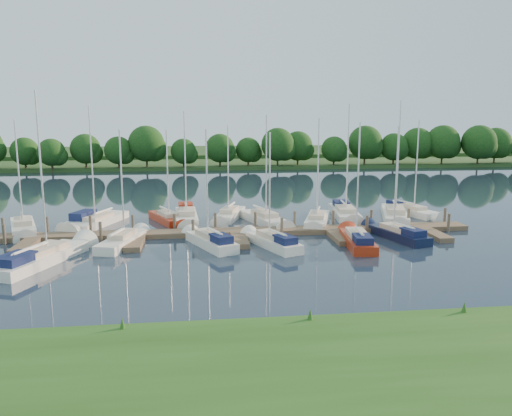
{
  "coord_description": "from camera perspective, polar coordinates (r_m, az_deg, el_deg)",
  "views": [
    {
      "loc": [
        -3.2,
        -32.59,
        9.56
      ],
      "look_at": [
        1.63,
        8.0,
        2.2
      ],
      "focal_mm": 35.0,
      "sensor_mm": 36.0,
      "label": 1
    }
  ],
  "objects": [
    {
      "name": "far_shore",
      "position": [
        108.03,
        -5.08,
        5.25
      ],
      "size": [
        180.0,
        30.0,
        0.6
      ],
      "primitive_type": "cube",
      "color": "#1F3D17",
      "rests_on": "ground"
    },
    {
      "name": "motorboat",
      "position": [
        47.55,
        -19.21,
        -1.55
      ],
      "size": [
        3.14,
        5.61,
        1.63
      ],
      "rotation": [
        0.0,
        0.0,
        2.79
      ],
      "color": "white",
      "rests_on": "ground"
    },
    {
      "name": "ground",
      "position": [
        34.11,
        -1.14,
        -6.07
      ],
      "size": [
        260.0,
        260.0,
        0.0
      ],
      "primitive_type": "plane",
      "color": "#1B2836",
      "rests_on": "ground"
    },
    {
      "name": "sailboat_s_1",
      "position": [
        39.51,
        -14.94,
        -3.73
      ],
      "size": [
        3.24,
        7.08,
        9.13
      ],
      "rotation": [
        0.0,
        0.0,
        -0.28
      ],
      "color": "white",
      "rests_on": "ground"
    },
    {
      "name": "dock",
      "position": [
        41.1,
        -2.15,
        -2.96
      ],
      "size": [
        40.0,
        6.0,
        0.4
      ],
      "color": "brown",
      "rests_on": "ground"
    },
    {
      "name": "sailboat_s_3",
      "position": [
        37.74,
        1.86,
        -3.96
      ],
      "size": [
        3.73,
        6.8,
        8.96
      ],
      "rotation": [
        0.0,
        0.0,
        0.39
      ],
      "color": "white",
      "rests_on": "ground"
    },
    {
      "name": "near_bank",
      "position": [
        19.29,
        3.82,
        -18.68
      ],
      "size": [
        90.0,
        10.0,
        0.5
      ],
      "primitive_type": "cube",
      "color": "#204A15",
      "rests_on": "ground"
    },
    {
      "name": "treeline",
      "position": [
        94.82,
        -4.76,
        6.86
      ],
      "size": [
        144.64,
        10.06,
        8.31
      ],
      "color": "#38281C",
      "rests_on": "ground"
    },
    {
      "name": "sailboat_s_5",
      "position": [
        41.84,
        15.77,
        -2.94
      ],
      "size": [
        3.27,
        7.26,
        9.32
      ],
      "rotation": [
        0.0,
        0.0,
        0.27
      ],
      "color": "black",
      "rests_on": "ground"
    },
    {
      "name": "sailboat_s_0",
      "position": [
        36.54,
        -23.14,
        -5.27
      ],
      "size": [
        4.97,
        9.22,
        11.77
      ],
      "rotation": [
        0.0,
        0.0,
        -0.38
      ],
      "color": "white",
      "rests_on": "ground"
    },
    {
      "name": "sailboat_n_4",
      "position": [
        47.21,
        -7.95,
        -1.15
      ],
      "size": [
        2.28,
        8.22,
        10.65
      ],
      "rotation": [
        0.0,
        0.0,
        3.19
      ],
      "color": "white",
      "rests_on": "ground"
    },
    {
      "name": "sailboat_n_2",
      "position": [
        47.36,
        -17.77,
        -1.61
      ],
      "size": [
        4.47,
        8.72,
        10.99
      ],
      "rotation": [
        0.0,
        0.0,
        2.79
      ],
      "color": "white",
      "rests_on": "ground"
    },
    {
      "name": "distant_hill",
      "position": [
        132.92,
        -5.42,
        6.34
      ],
      "size": [
        220.0,
        40.0,
        1.4
      ],
      "primitive_type": "cube",
      "color": "#345324",
      "rests_on": "ground"
    },
    {
      "name": "sailboat_s_4",
      "position": [
        39.01,
        11.46,
        -3.69
      ],
      "size": [
        2.54,
        7.58,
        9.68
      ],
      "rotation": [
        0.0,
        0.0,
        -0.12
      ],
      "color": "#A0260E",
      "rests_on": "ground"
    },
    {
      "name": "sailboat_n_8",
      "position": [
        49.64,
        10.14,
        -0.68
      ],
      "size": [
        3.04,
        9.01,
        11.29
      ],
      "rotation": [
        0.0,
        0.0,
        3.02
      ],
      "color": "white",
      "rests_on": "ground"
    },
    {
      "name": "sailboat_n_3",
      "position": [
        47.05,
        -10.02,
        -1.33
      ],
      "size": [
        3.83,
        6.79,
        8.92
      ],
      "rotation": [
        0.0,
        0.0,
        3.55
      ],
      "color": "#A0260E",
      "rests_on": "ground"
    },
    {
      "name": "sailboat_n_6",
      "position": [
        45.93,
        1.01,
        -1.45
      ],
      "size": [
        3.92,
        7.99,
        10.3
      ],
      "rotation": [
        0.0,
        0.0,
        3.46
      ],
      "color": "white",
      "rests_on": "ground"
    },
    {
      "name": "sailboat_s_2",
      "position": [
        37.99,
        -5.26,
        -3.89
      ],
      "size": [
        3.96,
        6.92,
        9.21
      ],
      "rotation": [
        0.0,
        0.0,
        0.41
      ],
      "color": "white",
      "rests_on": "ground"
    },
    {
      "name": "sailboat_n_10",
      "position": [
        52.58,
        17.32,
        -0.39
      ],
      "size": [
        3.88,
        7.73,
        9.84
      ],
      "rotation": [
        0.0,
        0.0,
        3.47
      ],
      "color": "white",
      "rests_on": "ground"
    },
    {
      "name": "mooring_pilings",
      "position": [
        42.11,
        -2.27,
        -2.09
      ],
      "size": [
        38.24,
        2.84,
        2.0
      ],
      "color": "#473D33",
      "rests_on": "ground"
    },
    {
      "name": "sailboat_n_7",
      "position": [
        46.04,
        7.0,
        -1.51
      ],
      "size": [
        3.82,
        7.79,
        9.93
      ],
      "rotation": [
        0.0,
        0.0,
        2.82
      ],
      "color": "white",
      "rests_on": "ground"
    },
    {
      "name": "sailboat_n_0",
      "position": [
        46.84,
        -25.05,
        -2.19
      ],
      "size": [
        3.91,
        7.6,
        9.91
      ],
      "rotation": [
        0.0,
        0.0,
        3.49
      ],
      "color": "white",
      "rests_on": "ground"
    },
    {
      "name": "sailboat_n_9",
      "position": [
        49.35,
        15.59,
        -1.01
      ],
      "size": [
        4.44,
        9.07,
        11.64
      ],
      "rotation": [
        0.0,
        0.0,
        2.82
      ],
      "color": "white",
      "rests_on": "ground"
    },
    {
      "name": "sailboat_n_5",
      "position": [
        48.12,
        -3.07,
        -0.93
      ],
      "size": [
        3.48,
        7.19,
        9.31
      ],
      "rotation": [
        0.0,
        0.0,
        2.83
      ],
      "color": "white",
      "rests_on": "ground"
    }
  ]
}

